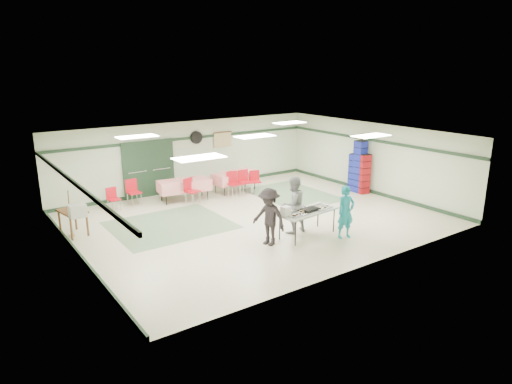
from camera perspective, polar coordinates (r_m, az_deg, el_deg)
floor at (r=14.77m, az=-0.15°, el=-3.34°), size 11.00×11.00×0.00m
ceiling at (r=14.12m, az=-0.16°, el=7.07°), size 11.00×11.00×0.00m
wall_back at (r=18.17m, az=-8.32°, el=4.52°), size 11.00×0.00×11.00m
wall_front at (r=11.14m, az=13.23°, el=-2.85°), size 11.00×0.00×11.00m
wall_left at (r=12.22m, az=-21.83°, el=-1.93°), size 0.00×9.00×9.00m
wall_right at (r=18.03m, az=14.37°, el=4.10°), size 0.00×9.00×9.00m
trim_back at (r=18.03m, az=-8.37°, el=6.69°), size 11.00×0.06×0.10m
baseboard_back at (r=18.44m, az=-8.13°, el=0.57°), size 11.00×0.06×0.12m
trim_left at (r=12.05m, az=-22.03°, el=1.27°), size 0.06×9.00×0.10m
baseboard_left at (r=12.65m, az=-21.11°, el=-7.49°), size 0.06×9.00×0.12m
trim_right at (r=17.88m, az=14.46°, el=6.29°), size 0.06×9.00×0.10m
baseboard_right at (r=18.30m, az=14.04°, el=0.14°), size 0.06×9.00×0.12m
green_patch_a at (r=14.43m, az=-10.65°, el=-4.07°), size 3.50×3.00×0.01m
green_patch_b at (r=17.53m, az=4.56°, el=-0.31°), size 2.50×3.50×0.01m
double_door_left at (r=17.33m, az=-14.69°, el=2.61°), size 0.90×0.06×2.10m
double_door_right at (r=17.67m, az=-11.81°, el=3.04°), size 0.90×0.06×2.10m
door_frame at (r=17.47m, az=-13.23°, el=2.81°), size 2.00×0.03×2.15m
wall_fan at (r=18.13m, az=-7.47°, el=6.77°), size 0.50×0.10×0.50m
scroll_banner at (r=18.74m, az=-4.19°, el=6.53°), size 0.80×0.02×0.60m
serving_table at (r=13.19m, az=6.48°, el=-2.51°), size 1.98×0.98×0.76m
sheet_tray_right at (r=13.47m, az=8.06°, el=-1.94°), size 0.68×0.55×0.02m
sheet_tray_mid at (r=13.19m, az=6.06°, el=-2.25°), size 0.58×0.47×0.02m
sheet_tray_left at (r=12.76m, az=5.08°, el=-2.83°), size 0.62×0.50×0.02m
baking_pan at (r=13.16m, az=6.74°, el=-2.19°), size 0.53×0.37×0.08m
foam_box_stack at (r=12.66m, az=3.71°, el=-2.40°), size 0.25×0.23×0.26m
volunteer_teal at (r=13.20m, az=11.15°, el=-2.48°), size 0.61×0.45×1.53m
volunteer_grey at (r=13.37m, az=4.65°, el=-1.61°), size 0.85×0.67×1.70m
volunteer_dark at (r=12.44m, az=1.63°, el=-3.12°), size 0.86×1.16×1.61m
dining_table_a at (r=17.85m, az=-2.62°, el=1.90°), size 1.87×0.97×0.77m
dining_table_b at (r=16.81m, az=-8.96°, el=0.86°), size 1.97×1.09×0.77m
chair_a at (r=17.42m, az=-1.50°, el=1.58°), size 0.47×0.47×0.93m
chair_b at (r=17.16m, az=-2.88°, el=1.37°), size 0.47×0.47×0.94m
chair_c at (r=17.70m, az=-0.13°, el=1.62°), size 0.50×0.50×0.85m
chair_d at (r=16.31m, az=-8.20°, el=0.45°), size 0.56×0.56×0.94m
chair_loose_a at (r=16.60m, az=-15.16°, el=0.31°), size 0.47×0.47×0.93m
chair_loose_b at (r=16.19m, az=-17.48°, el=-0.56°), size 0.42×0.42×0.80m
crate_stack_blue_a at (r=18.04m, az=12.82°, el=3.11°), size 0.40×0.40×2.02m
crate_stack_red at (r=17.95m, az=13.28°, el=2.23°), size 0.47×0.47×1.54m
crate_stack_blue_b at (r=18.25m, az=12.26°, el=2.40°), size 0.38×0.38×1.47m
printer_table at (r=14.23m, az=-21.98°, el=-2.53°), size 0.76×1.02×0.74m
office_printer at (r=13.51m, az=-21.40°, el=-2.19°), size 0.45×0.39×0.35m
broom at (r=14.15m, az=-22.27°, el=-2.38°), size 0.06×0.22×1.36m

